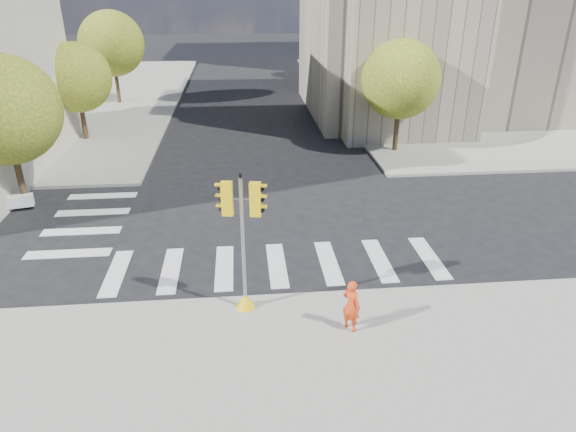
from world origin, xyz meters
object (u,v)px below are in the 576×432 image
at_px(lamp_near, 390,59).
at_px(photographer, 351,305).
at_px(lamp_far, 345,35).
at_px(traffic_signal, 244,255).

relative_size(lamp_near, photographer, 5.29).
bearing_deg(photographer, lamp_far, -53.90).
relative_size(lamp_far, traffic_signal, 1.94).
xyz_separation_m(lamp_near, traffic_signal, (-9.22, -18.60, -2.68)).
xyz_separation_m(traffic_signal, photographer, (2.86, -1.30, -0.98)).
bearing_deg(traffic_signal, lamp_far, 83.39).
bearing_deg(photographer, traffic_signal, 22.24).
distance_m(traffic_signal, photographer, 3.29).
xyz_separation_m(lamp_near, lamp_far, (0.00, 14.00, 0.00)).
distance_m(lamp_near, photographer, 21.21).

